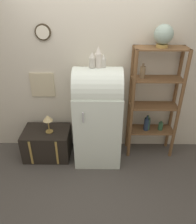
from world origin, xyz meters
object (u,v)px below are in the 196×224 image
Objects in this scene: globe at (164,35)px; vase_left at (92,60)px; refrigerator at (98,115)px; vase_center at (98,58)px; desk_lamp at (48,119)px; suitcase_trunk at (47,143)px; vase_right at (103,61)px.

globe is 0.95m from vase_left.
vase_center is (0.01, 0.01, 0.83)m from refrigerator.
vase_center is at bearing 0.84° from desk_lamp.
vase_center is (0.81, -0.01, 1.37)m from suitcase_trunk.
globe is 1.42× the size of vase_left.
vase_right reaches higher than suitcase_trunk.
desk_lamp is (-0.74, -0.01, -0.92)m from vase_center.
globe is at bearing 4.76° from desk_lamp.
vase_left is (0.73, -0.03, 1.33)m from suitcase_trunk.
vase_right is at bearing 10.39° from refrigerator.
globe reaches higher than suitcase_trunk.
vase_left is 1.11m from desk_lamp.
suitcase_trunk is 3.52× the size of vase_left.
vase_left is at bearing -173.97° from vase_right.
desk_lamp is at bearing -179.01° from vase_right.
vase_right is at bearing 0.99° from desk_lamp.
suitcase_trunk is 1.58m from vase_right.
vase_left is (-0.07, -0.00, 0.80)m from refrigerator.
vase_left reaches higher than desk_lamp.
refrigerator is 0.79m from vase_right.
vase_center is 1.59× the size of vase_right.
vase_left is at bearing -178.49° from refrigerator.
globe is 0.87m from vase_center.
globe reaches higher than vase_center.
refrigerator is 0.83m from vase_center.
suitcase_trunk is 2.48× the size of globe.
vase_center is at bearing 48.70° from refrigerator.
vase_left is 0.14m from vase_right.
vase_right is at bearing -171.26° from globe.
globe reaches higher than desk_lamp.
vase_left is 0.69× the size of desk_lamp.
globe is 1.96m from desk_lamp.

